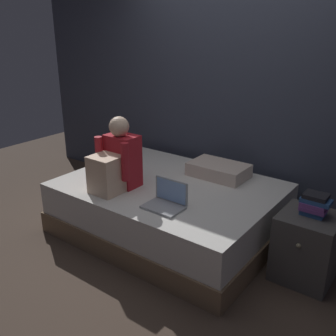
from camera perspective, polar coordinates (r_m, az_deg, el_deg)
The scene contains 8 objects.
ground_plane at distance 3.54m, azimuth -0.13°, elevation -12.17°, with size 8.00×8.00×0.00m, color #47382D.
wall_back at distance 4.04m, azimuth 10.40°, elevation 12.24°, with size 5.60×0.10×2.70m, color #383D4C.
bed at distance 3.73m, azimuth 0.19°, elevation -5.96°, with size 2.00×1.50×0.50m.
nightstand at distance 3.26m, azimuth 19.86°, elevation -10.94°, with size 0.44×0.46×0.55m.
person_sitting at distance 3.48m, azimuth -7.71°, elevation 0.88°, with size 0.39×0.44×0.66m.
laptop at distance 3.16m, azimuth -0.22°, elevation -4.86°, with size 0.32×0.23×0.22m.
pillow at distance 3.81m, azimuth 7.52°, elevation -0.28°, with size 0.56×0.36×0.13m, color beige.
book_stack at distance 3.12m, azimuth 20.93°, elevation -5.09°, with size 0.22×0.16×0.17m.
Camera 1 is at (1.79, -2.37, 1.91)m, focal length 41.08 mm.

